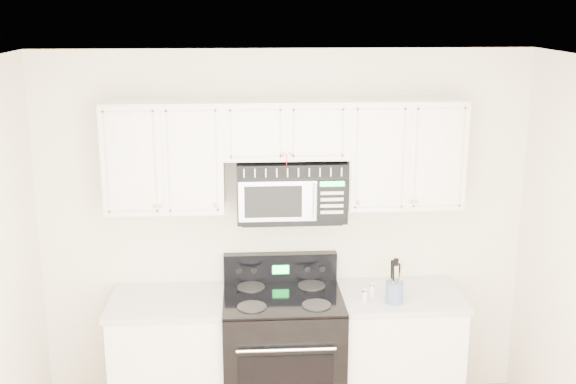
{
  "coord_description": "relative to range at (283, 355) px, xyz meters",
  "views": [
    {
      "loc": [
        -0.29,
        -3.23,
        2.9
      ],
      "look_at": [
        0.0,
        1.3,
        1.71
      ],
      "focal_mm": 45.0,
      "sensor_mm": 36.0,
      "label": 1
    }
  ],
  "objects": [
    {
      "name": "room",
      "position": [
        0.03,
        -1.4,
        0.82
      ],
      "size": [
        3.51,
        3.51,
        2.61
      ],
      "color": "#925A39",
      "rests_on": "ground"
    },
    {
      "name": "base_cabinet_left",
      "position": [
        -0.77,
        0.03,
        -0.06
      ],
      "size": [
        0.86,
        0.65,
        0.92
      ],
      "color": "white",
      "rests_on": "ground"
    },
    {
      "name": "base_cabinet_right",
      "position": [
        0.83,
        0.03,
        -0.06
      ],
      "size": [
        0.86,
        0.65,
        0.92
      ],
      "color": "white",
      "rests_on": "ground"
    },
    {
      "name": "shaker_pepper",
      "position": [
        0.62,
        -0.01,
        0.48
      ],
      "size": [
        0.04,
        0.04,
        0.09
      ],
      "color": "silver",
      "rests_on": "base_cabinet_right"
    },
    {
      "name": "upper_cabinets",
      "position": [
        0.03,
        0.18,
        1.45
      ],
      "size": [
        2.44,
        0.37,
        0.75
      ],
      "color": "white",
      "rests_on": "ground"
    },
    {
      "name": "microwave",
      "position": [
        0.07,
        0.15,
        1.17
      ],
      "size": [
        0.74,
        0.42,
        0.41
      ],
      "color": "black",
      "rests_on": "ground"
    },
    {
      "name": "utensil_crock",
      "position": [
        0.75,
        -0.13,
        0.52
      ],
      "size": [
        0.12,
        0.12,
        0.32
      ],
      "color": "#445474",
      "rests_on": "base_cabinet_right"
    },
    {
      "name": "range",
      "position": [
        0.0,
        0.0,
        0.0
      ],
      "size": [
        0.82,
        0.75,
        1.14
      ],
      "color": "black",
      "rests_on": "ground"
    },
    {
      "name": "shaker_salt",
      "position": [
        0.55,
        -0.11,
        0.48
      ],
      "size": [
        0.04,
        0.04,
        0.09
      ],
      "color": "silver",
      "rests_on": "base_cabinet_right"
    }
  ]
}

